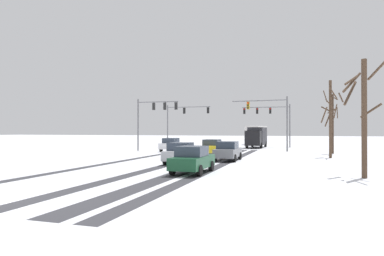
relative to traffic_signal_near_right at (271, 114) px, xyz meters
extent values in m
cube|color=#38383D|center=(-2.34, -14.55, -4.46)|extent=(0.79, 36.23, 0.01)
cube|color=#38383D|center=(-6.12, -14.55, -4.46)|extent=(0.92, 36.23, 0.01)
cube|color=#38383D|center=(-10.93, -14.55, -4.46)|extent=(0.79, 36.23, 0.01)
cube|color=#38383D|center=(-3.74, -14.55, -4.46)|extent=(1.13, 36.23, 0.01)
cube|color=white|center=(3.22, -16.20, -4.40)|extent=(4.00, 36.23, 0.12)
cylinder|color=slate|center=(1.82, -0.08, -1.21)|extent=(0.18, 0.18, 6.50)
cylinder|color=slate|center=(-1.41, 0.08, 1.64)|extent=(6.47, 0.43, 0.12)
cube|color=#B79319|center=(-2.71, 0.14, 1.09)|extent=(0.33, 0.26, 0.90)
sphere|color=red|center=(-2.71, -0.02, 1.39)|extent=(0.20, 0.20, 0.20)
sphere|color=black|center=(-2.71, -0.02, 1.09)|extent=(0.20, 0.20, 0.20)
sphere|color=black|center=(-2.71, -0.02, 0.79)|extent=(0.20, 0.20, 0.20)
cylinder|color=slate|center=(1.82, 11.92, -1.21)|extent=(0.18, 0.18, 6.50)
cylinder|color=slate|center=(-1.74, 11.77, 1.64)|extent=(7.12, 0.43, 0.12)
cube|color=black|center=(-1.03, 11.80, 1.09)|extent=(0.33, 0.25, 0.90)
sphere|color=red|center=(-1.02, 11.64, 1.39)|extent=(0.20, 0.20, 0.20)
sphere|color=black|center=(-1.02, 11.64, 1.09)|extent=(0.20, 0.20, 0.20)
sphere|color=black|center=(-1.02, 11.64, 0.79)|extent=(0.20, 0.20, 0.20)
cube|color=black|center=(-2.98, 11.71, 1.09)|extent=(0.33, 0.25, 0.90)
sphere|color=red|center=(-2.98, 11.55, 1.39)|extent=(0.20, 0.20, 0.20)
sphere|color=black|center=(-2.98, 11.55, 1.09)|extent=(0.20, 0.20, 0.20)
sphere|color=black|center=(-2.98, 11.55, 0.79)|extent=(0.20, 0.20, 0.20)
cube|color=black|center=(-4.94, 11.63, 1.09)|extent=(0.33, 0.25, 0.90)
sphere|color=red|center=(-4.93, 11.47, 1.39)|extent=(0.20, 0.20, 0.20)
sphere|color=black|center=(-4.93, 11.47, 1.09)|extent=(0.20, 0.20, 0.20)
sphere|color=black|center=(-4.93, 11.47, 0.79)|extent=(0.20, 0.20, 0.20)
cylinder|color=slate|center=(-16.25, 7.92, -1.21)|extent=(0.18, 0.18, 6.50)
cylinder|color=slate|center=(-12.85, 7.94, 1.64)|extent=(6.82, 0.15, 0.12)
cube|color=black|center=(-13.53, 7.93, 1.09)|extent=(0.32, 0.24, 0.90)
sphere|color=red|center=(-13.53, 8.09, 1.39)|extent=(0.20, 0.20, 0.20)
sphere|color=black|center=(-13.53, 8.09, 1.09)|extent=(0.20, 0.20, 0.20)
sphere|color=black|center=(-13.53, 8.09, 0.79)|extent=(0.20, 0.20, 0.20)
cube|color=black|center=(-9.78, 7.95, 1.09)|extent=(0.32, 0.24, 0.90)
sphere|color=red|center=(-9.78, 8.11, 1.39)|extent=(0.20, 0.20, 0.20)
sphere|color=black|center=(-9.78, 8.11, 1.09)|extent=(0.20, 0.20, 0.20)
sphere|color=black|center=(-9.78, 8.11, 0.79)|extent=(0.20, 0.20, 0.20)
cylinder|color=slate|center=(-16.25, -2.08, -1.21)|extent=(0.18, 0.18, 6.50)
cylinder|color=slate|center=(-13.61, -1.94, 1.64)|extent=(5.29, 0.39, 0.12)
cube|color=black|center=(-14.14, -1.97, 1.09)|extent=(0.33, 0.26, 0.90)
sphere|color=red|center=(-14.15, -1.81, 1.39)|extent=(0.20, 0.20, 0.20)
sphere|color=black|center=(-14.15, -1.81, 1.09)|extent=(0.20, 0.20, 0.20)
sphere|color=black|center=(-14.15, -1.81, 0.79)|extent=(0.20, 0.20, 0.20)
cube|color=black|center=(-12.69, -1.89, 1.09)|extent=(0.33, 0.26, 0.90)
sphere|color=red|center=(-12.69, -1.73, 1.39)|extent=(0.20, 0.20, 0.20)
sphere|color=black|center=(-12.69, -1.73, 1.09)|extent=(0.20, 0.20, 0.20)
sphere|color=black|center=(-12.69, -1.73, 0.79)|extent=(0.20, 0.20, 0.20)
cube|color=black|center=(-11.23, -1.82, 1.09)|extent=(0.33, 0.26, 0.90)
sphere|color=red|center=(-11.24, -1.66, 1.39)|extent=(0.20, 0.20, 0.20)
sphere|color=black|center=(-11.24, -1.66, 1.09)|extent=(0.20, 0.20, 0.20)
sphere|color=black|center=(-11.24, -1.66, 0.79)|extent=(0.20, 0.20, 0.20)
cube|color=silver|center=(-11.82, -1.89, -3.79)|extent=(1.76, 4.12, 0.70)
cube|color=#2D3847|center=(-11.82, -2.04, -3.14)|extent=(1.59, 1.92, 0.60)
cylinder|color=black|center=(-12.61, -0.61, -4.14)|extent=(0.23, 0.64, 0.64)
cylinder|color=black|center=(-10.99, -0.63, -4.14)|extent=(0.23, 0.64, 0.64)
cylinder|color=black|center=(-12.65, -3.15, -4.14)|extent=(0.23, 0.64, 0.64)
cylinder|color=black|center=(-11.03, -3.17, -4.14)|extent=(0.23, 0.64, 0.64)
cube|color=yellow|center=(-5.46, -6.53, -3.79)|extent=(1.70, 4.10, 0.70)
cube|color=#2D3847|center=(-5.46, -6.68, -3.14)|extent=(1.56, 1.90, 0.60)
cylinder|color=black|center=(-6.26, -5.26, -4.14)|extent=(0.22, 0.64, 0.64)
cylinder|color=black|center=(-4.65, -5.26, -4.14)|extent=(0.22, 0.64, 0.64)
cylinder|color=black|center=(-6.27, -7.80, -4.14)|extent=(0.22, 0.64, 0.64)
cylinder|color=black|center=(-4.65, -7.80, -4.14)|extent=(0.22, 0.64, 0.64)
cube|color=slate|center=(-2.62, -12.37, -3.79)|extent=(1.71, 4.10, 0.70)
cube|color=#2D3847|center=(-2.62, -12.52, -3.14)|extent=(1.57, 1.90, 0.60)
cylinder|color=black|center=(-3.42, -11.09, -4.14)|extent=(0.22, 0.64, 0.64)
cylinder|color=black|center=(-1.81, -11.10, -4.14)|extent=(0.22, 0.64, 0.64)
cylinder|color=black|center=(-3.43, -13.64, -4.14)|extent=(0.22, 0.64, 0.64)
cylinder|color=black|center=(-1.81, -13.64, -4.14)|extent=(0.22, 0.64, 0.64)
cube|color=#B7BABF|center=(-5.54, -15.95, -3.79)|extent=(1.71, 4.10, 0.70)
cube|color=#2D3847|center=(-5.54, -16.10, -3.14)|extent=(1.56, 1.90, 0.60)
cylinder|color=black|center=(-6.35, -14.68, -4.14)|extent=(0.22, 0.64, 0.64)
cylinder|color=black|center=(-4.73, -14.68, -4.14)|extent=(0.22, 0.64, 0.64)
cylinder|color=black|center=(-6.34, -17.23, -4.14)|extent=(0.22, 0.64, 0.64)
cylinder|color=black|center=(-4.73, -17.22, -4.14)|extent=(0.22, 0.64, 0.64)
cube|color=#194C2D|center=(-2.95, -21.18, -3.79)|extent=(1.73, 4.11, 0.70)
cube|color=#2D3847|center=(-2.95, -21.33, -3.14)|extent=(1.57, 1.91, 0.60)
cylinder|color=black|center=(-3.75, -19.91, -4.14)|extent=(0.22, 0.64, 0.64)
cylinder|color=black|center=(-2.13, -19.92, -4.14)|extent=(0.22, 0.64, 0.64)
cylinder|color=black|center=(-3.76, -22.45, -4.14)|extent=(0.22, 0.64, 0.64)
cylinder|color=black|center=(-2.15, -22.46, -4.14)|extent=(0.22, 0.64, 0.64)
cube|color=silver|center=(-4.59, 24.45, -2.53)|extent=(2.99, 11.10, 2.90)
cube|color=#283342|center=(-4.59, 24.45, -2.18)|extent=(2.99, 10.22, 0.90)
cylinder|color=black|center=(-3.58, 20.55, -3.98)|extent=(0.34, 0.97, 0.96)
cylinder|color=black|center=(-5.95, 20.65, -3.98)|extent=(0.34, 0.97, 0.96)
cylinder|color=black|center=(-3.26, 27.69, -3.98)|extent=(0.34, 0.97, 0.96)
cylinder|color=black|center=(-5.63, 27.80, -3.98)|extent=(0.34, 0.97, 0.96)
cube|color=black|center=(-2.99, 7.26, -2.99)|extent=(2.18, 2.28, 2.10)
cube|color=#333338|center=(-2.86, 10.96, -2.74)|extent=(2.39, 5.28, 2.60)
cylinder|color=black|center=(-1.96, 7.67, -4.04)|extent=(0.31, 0.85, 0.84)
cylinder|color=black|center=(-3.99, 7.74, -4.04)|extent=(0.31, 0.85, 0.84)
cylinder|color=black|center=(-1.79, 12.35, -4.04)|extent=(0.31, 0.85, 0.84)
cylinder|color=black|center=(-3.81, 12.43, -4.04)|extent=(0.31, 0.85, 0.84)
cylinder|color=#4C3828|center=(6.46, -20.45, -1.27)|extent=(0.28, 0.28, 6.39)
cylinder|color=#4C3828|center=(7.12, -20.16, 1.32)|extent=(0.72, 1.43, 0.85)
cylinder|color=#4C3828|center=(5.82, -20.09, 0.16)|extent=(0.88, 1.42, 1.45)
cylinder|color=#4C3828|center=(5.93, -19.95, 0.76)|extent=(1.15, 1.21, 1.23)
cylinder|color=#4C3828|center=(6.86, -20.02, -0.83)|extent=(0.98, 0.93, 0.77)
cylinder|color=#4C3828|center=(5.89, -20.07, 0.88)|extent=(0.89, 1.24, 0.69)
cylinder|color=#4C3828|center=(5.90, -6.93, -0.86)|extent=(0.26, 0.26, 7.20)
cylinder|color=#4C3828|center=(6.12, -6.52, -0.05)|extent=(0.89, 0.55, 0.54)
cylinder|color=#4C3828|center=(5.87, -7.34, 0.41)|extent=(0.90, 0.14, 1.20)
cylinder|color=#4C3828|center=(5.38, -6.64, -0.44)|extent=(0.72, 1.18, 1.55)
cylinder|color=#4C3828|center=(6.13, -7.25, 1.52)|extent=(0.78, 0.60, 1.06)
cylinder|color=#4C3828|center=(6.34, -6.85, -0.13)|extent=(0.27, 0.97, 1.28)
cylinder|color=#423023|center=(6.61, -0.61, -1.19)|extent=(0.31, 0.31, 6.54)
cylinder|color=#423023|center=(7.11, -0.69, 0.03)|extent=(0.28, 1.09, 1.23)
cylinder|color=#423023|center=(6.14, -0.34, -0.79)|extent=(0.71, 1.11, 1.42)
cylinder|color=#423023|center=(6.74, -1.01, 1.65)|extent=(0.89, 0.36, 0.54)
cylinder|color=#423023|center=(6.10, -1.20, 0.32)|extent=(1.32, 1.18, 0.90)
cylinder|color=#423023|center=(5.90, -0.74, 1.86)|extent=(0.39, 1.52, 1.44)
cylinder|color=#423023|center=(7.47, -0.89, 1.65)|extent=(0.74, 1.82, 0.91)
camera|label=1|loc=(3.13, -40.36, -1.90)|focal=31.42mm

